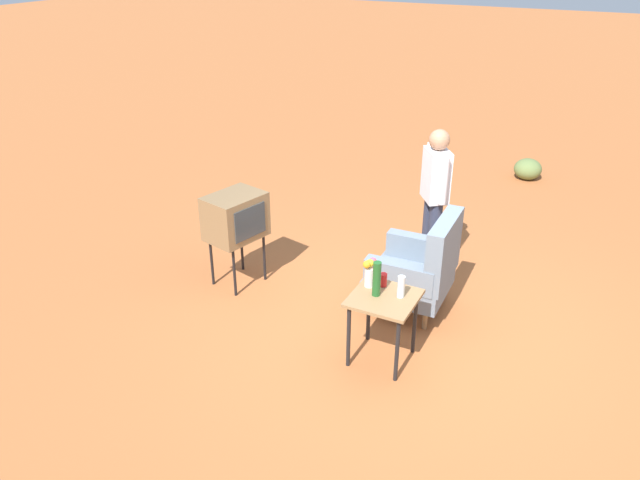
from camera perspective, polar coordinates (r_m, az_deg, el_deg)
name	(u,v)px	position (r m, az deg, el deg)	size (l,w,h in m)	color
ground_plane	(417,325)	(6.15, 9.00, -7.82)	(60.00, 60.00, 0.00)	#AD6033
armchair	(420,268)	(6.11, 9.25, -2.60)	(0.80, 0.80, 1.06)	#937047
side_table	(383,306)	(5.36, 5.93, -6.17)	(0.56, 0.56, 0.65)	black
tv_on_stand	(236,217)	(6.48, -7.87, 2.11)	(0.69, 0.57, 1.03)	black
person_standing	(435,193)	(6.75, 10.62, 4.35)	(0.48, 0.39, 1.64)	#2D3347
bottle_wine_green	(377,279)	(5.24, 5.30, -3.62)	(0.07, 0.07, 0.32)	#1E5623
bottle_short_clear	(401,287)	(5.27, 7.55, -4.33)	(0.06, 0.06, 0.20)	silver
soda_can_red	(383,280)	(5.43, 5.91, -3.71)	(0.07, 0.07, 0.12)	red
flower_vase	(370,271)	(5.37, 4.65, -2.92)	(0.15, 0.10, 0.27)	silver
shrub_far	(528,169)	(10.13, 18.78, 6.28)	(0.42, 0.42, 0.32)	olive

